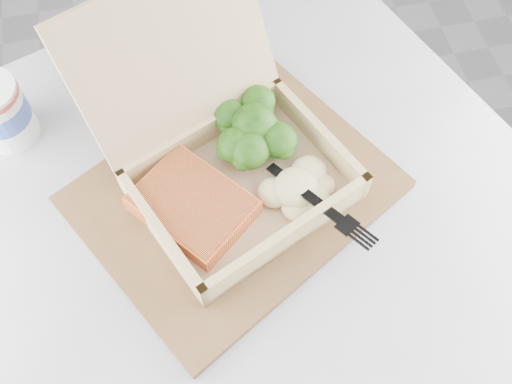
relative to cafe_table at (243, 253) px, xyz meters
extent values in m
plane|color=#9B9BA0|center=(0.12, 0.26, -0.52)|extent=(4.00, 4.00, 0.00)
cylinder|color=black|center=(0.00, 0.00, -0.51)|extent=(0.39, 0.39, 0.02)
cylinder|color=black|center=(0.00, 0.00, -0.18)|extent=(0.07, 0.07, 0.67)
cube|color=#9C9FA6|center=(0.00, 0.00, 0.16)|extent=(0.91, 0.91, 0.03)
cube|color=brown|center=(-0.01, 0.01, 0.19)|extent=(0.44, 0.41, 0.01)
cube|color=tan|center=(0.00, 0.00, 0.20)|extent=(0.29, 0.26, 0.01)
cube|color=tan|center=(-0.10, -0.05, 0.22)|extent=(0.08, 0.17, 0.05)
cube|color=tan|center=(0.11, 0.04, 0.22)|extent=(0.08, 0.17, 0.05)
cube|color=tan|center=(0.04, -0.08, 0.22)|extent=(0.22, 0.10, 0.05)
cube|color=tan|center=(-0.03, 0.08, 0.22)|extent=(0.22, 0.10, 0.05)
cube|color=tan|center=(-0.05, 0.12, 0.32)|extent=(0.25, 0.18, 0.17)
cube|color=orange|center=(-0.06, -0.02, 0.22)|extent=(0.15, 0.16, 0.03)
ellipsoid|color=#CBBF83|center=(0.06, -0.02, 0.22)|extent=(0.09, 0.08, 0.03)
cube|color=black|center=(0.04, 0.01, 0.23)|extent=(0.07, 0.10, 0.02)
cube|color=black|center=(0.08, -0.06, 0.23)|extent=(0.04, 0.05, 0.01)
cylinder|color=white|center=(-0.27, 0.16, 0.22)|extent=(0.07, 0.07, 0.09)
cube|color=white|center=(-0.05, 0.19, 0.18)|extent=(0.09, 0.15, 0.00)
camera|label=1|loc=(-0.05, -0.32, 0.80)|focal=40.00mm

